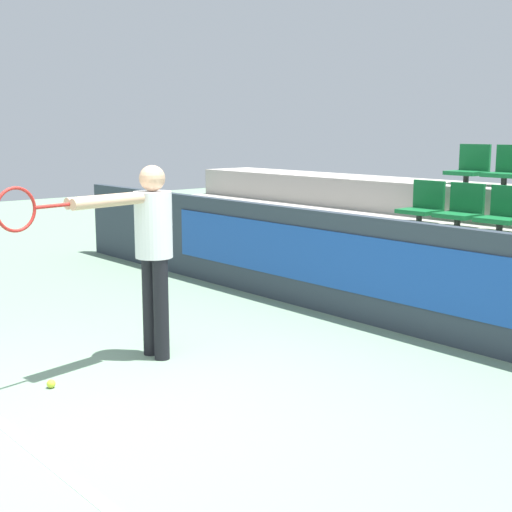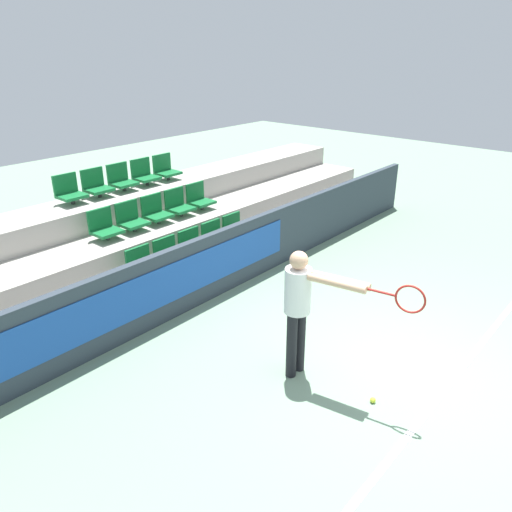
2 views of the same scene
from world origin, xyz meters
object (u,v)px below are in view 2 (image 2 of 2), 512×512
(stadium_chair_7, at_px, (156,211))
(stadium_chair_10, at_px, (69,191))
(stadium_chair_9, at_px, (199,198))
(stadium_chair_13, at_px, (144,174))
(stadium_chair_3, at_px, (215,238))
(stadium_chair_12, at_px, (121,179))
(stadium_chair_4, at_px, (236,230))
(stadium_chair_11, at_px, (96,185))
(stadium_chair_8, at_px, (178,205))
(stadium_chair_14, at_px, (166,169))
(stadium_chair_0, at_px, (143,266))
(tennis_player, at_px, (304,302))
(stadium_chair_2, at_px, (193,246))
(stadium_chair_5, at_px, (104,227))
(stadium_chair_6, at_px, (131,219))
(stadium_chair_1, at_px, (169,256))
(tennis_ball, at_px, (373,400))

(stadium_chair_7, height_order, stadium_chair_10, stadium_chair_10)
(stadium_chair_9, xyz_separation_m, stadium_chair_13, (-0.53, 0.95, 0.42))
(stadium_chair_3, distance_m, stadium_chair_12, 2.14)
(stadium_chair_4, bearing_deg, stadium_chair_11, 129.92)
(stadium_chair_9, bearing_deg, stadium_chair_8, 180.00)
(stadium_chair_8, bearing_deg, stadium_chair_3, -90.00)
(stadium_chair_13, relative_size, stadium_chair_14, 1.00)
(stadium_chair_11, relative_size, stadium_chair_14, 1.00)
(stadium_chair_8, bearing_deg, stadium_chair_0, -149.14)
(stadium_chair_0, distance_m, stadium_chair_4, 2.11)
(stadium_chair_9, height_order, tennis_player, tennis_player)
(stadium_chair_2, bearing_deg, stadium_chair_13, 74.42)
(stadium_chair_10, relative_size, stadium_chair_13, 1.00)
(tennis_player, bearing_deg, stadium_chair_2, 62.05)
(stadium_chair_5, bearing_deg, stadium_chair_11, 60.85)
(stadium_chair_6, xyz_separation_m, stadium_chair_8, (1.06, 0.00, 0.00))
(stadium_chair_10, bearing_deg, stadium_chair_6, -60.85)
(stadium_chair_0, distance_m, stadium_chair_6, 1.16)
(stadium_chair_1, height_order, stadium_chair_10, stadium_chair_10)
(stadium_chair_7, distance_m, stadium_chair_12, 1.04)
(stadium_chair_11, xyz_separation_m, stadium_chair_12, (0.53, 0.00, 0.00))
(stadium_chair_9, relative_size, stadium_chair_13, 1.00)
(stadium_chair_0, distance_m, stadium_chair_2, 1.06)
(stadium_chair_8, height_order, stadium_chair_12, stadium_chair_12)
(stadium_chair_5, distance_m, stadium_chair_12, 1.48)
(stadium_chair_12, height_order, tennis_player, stadium_chair_12)
(stadium_chair_2, distance_m, stadium_chair_10, 2.32)
(stadium_chair_0, bearing_deg, tennis_player, -88.23)
(stadium_chair_0, distance_m, stadium_chair_10, 2.07)
(stadium_chair_9, height_order, stadium_chair_14, stadium_chair_14)
(tennis_player, bearing_deg, stadium_chair_0, 81.78)
(stadium_chair_8, xyz_separation_m, stadium_chair_12, (-0.53, 0.95, 0.42))
(stadium_chair_4, xyz_separation_m, stadium_chair_10, (-2.11, 1.89, 0.84))
(stadium_chair_7, xyz_separation_m, stadium_chair_13, (0.53, 0.95, 0.42))
(stadium_chair_3, xyz_separation_m, tennis_player, (-1.49, -2.97, 0.40))
(stadium_chair_5, distance_m, stadium_chair_7, 1.06)
(stadium_chair_3, xyz_separation_m, tennis_ball, (-1.38, -3.92, -0.59))
(stadium_chair_3, xyz_separation_m, stadium_chair_13, (0.00, 1.89, 0.84))
(tennis_player, bearing_deg, stadium_chair_13, 62.97)
(stadium_chair_9, bearing_deg, stadium_chair_3, -119.15)
(stadium_chair_4, height_order, stadium_chair_13, stadium_chair_13)
(stadium_chair_6, height_order, stadium_chair_7, same)
(stadium_chair_8, distance_m, tennis_ball, 5.16)
(stadium_chair_1, height_order, stadium_chair_4, same)
(stadium_chair_12, bearing_deg, stadium_chair_3, -74.42)
(stadium_chair_0, relative_size, stadium_chair_7, 1.00)
(stadium_chair_7, bearing_deg, stadium_chair_14, 41.88)
(stadium_chair_9, distance_m, stadium_chair_12, 1.48)
(stadium_chair_0, bearing_deg, stadium_chair_12, 60.85)
(stadium_chair_1, relative_size, stadium_chair_13, 1.00)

